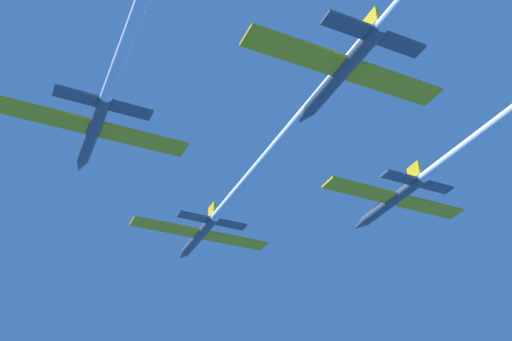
{
  "coord_description": "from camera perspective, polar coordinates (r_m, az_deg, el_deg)",
  "views": [
    {
      "loc": [
        -21.42,
        -63.71,
        -33.24
      ],
      "look_at": [
        0.14,
        -16.64,
        -0.5
      ],
      "focal_mm": 40.98,
      "sensor_mm": 36.0,
      "label": 1
    }
  ],
  "objects": [
    {
      "name": "jet_right_wing",
      "position": [
        61.91,
        19.03,
        1.7
      ],
      "size": [
        17.88,
        44.92,
        2.96
      ],
      "color": "#4C5660"
    },
    {
      "name": "jet_left_wing",
      "position": [
        48.67,
        -12.89,
        11.13
      ],
      "size": [
        17.88,
        46.38,
        2.96
      ],
      "color": "#4C5660"
    },
    {
      "name": "jet_lead",
      "position": [
        65.88,
        -2.08,
        -2.31
      ],
      "size": [
        17.88,
        46.73,
        2.96
      ],
      "color": "#4C5660"
    }
  ]
}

